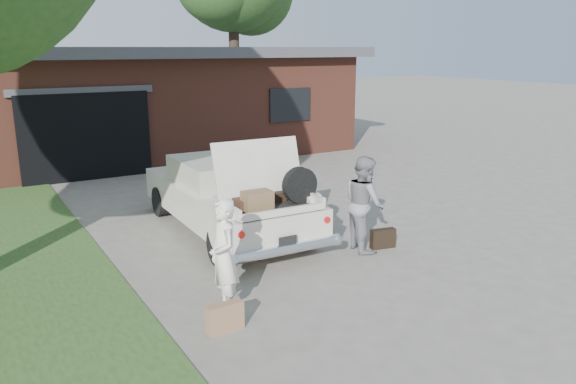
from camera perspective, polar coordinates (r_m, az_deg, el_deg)
ground at (r=8.61m, az=2.08°, el=-7.97°), size 90.00×90.00×0.00m
house at (r=18.97m, az=-14.71°, el=9.13°), size 12.80×7.80×3.30m
sedan at (r=10.27m, az=-6.22°, el=-0.35°), size 1.91×4.62×1.87m
woman_left at (r=7.11m, az=-6.57°, el=-6.56°), size 0.40×0.57×1.49m
woman_right at (r=9.33m, az=7.74°, el=-1.15°), size 0.76×0.89×1.59m
suitcase_left at (r=6.88m, az=-6.44°, el=-12.53°), size 0.46×0.15×0.35m
suitcase_right at (r=9.61m, az=9.61°, el=-4.68°), size 0.45×0.22×0.33m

